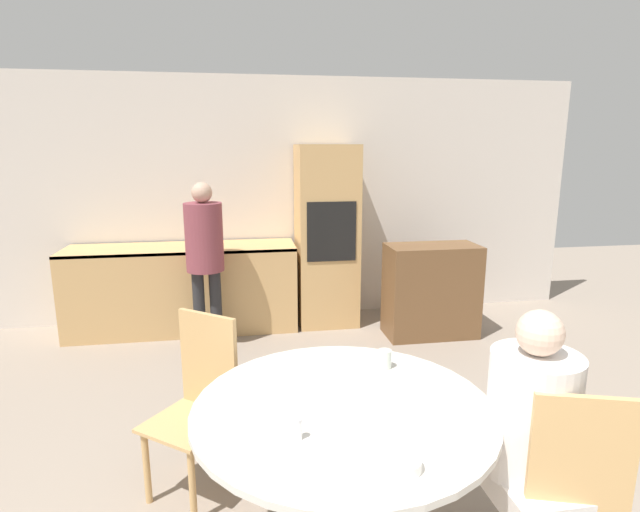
{
  "coord_description": "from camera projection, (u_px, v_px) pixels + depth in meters",
  "views": [
    {
      "loc": [
        -0.61,
        -0.39,
        1.88
      ],
      "look_at": [
        -0.06,
        2.96,
        1.13
      ],
      "focal_mm": 28.0,
      "sensor_mm": 36.0,
      "label": 1
    }
  ],
  "objects": [
    {
      "name": "cup",
      "position": [
        385.0,
        359.0,
        2.52
      ],
      "size": [
        0.07,
        0.07,
        0.09
      ],
      "color": "silver",
      "rests_on": "dining_table"
    },
    {
      "name": "bowl_near",
      "position": [
        401.0,
        464.0,
        1.73
      ],
      "size": [
        0.14,
        0.14,
        0.04
      ],
      "color": "white",
      "rests_on": "dining_table"
    },
    {
      "name": "chair_far_left",
      "position": [
        200.0,
        396.0,
        2.72
      ],
      "size": [
        0.56,
        0.56,
        0.99
      ],
      "rotation": [
        0.0,
        0.0,
        5.63
      ],
      "color": "tan",
      "rests_on": "ground_plane"
    },
    {
      "name": "person_seated",
      "position": [
        533.0,
        436.0,
        2.04
      ],
      "size": [
        0.36,
        0.44,
        1.25
      ],
      "color": "#262628",
      "rests_on": "ground_plane"
    },
    {
      "name": "dining_table",
      "position": [
        343.0,
        455.0,
        2.22
      ],
      "size": [
        1.31,
        1.31,
        0.78
      ],
      "color": "brown",
      "rests_on": "ground_plane"
    },
    {
      "name": "salt_shaker",
      "position": [
        298.0,
        429.0,
        1.9
      ],
      "size": [
        0.03,
        0.03,
        0.09
      ],
      "color": "white",
      "rests_on": "dining_table"
    },
    {
      "name": "kitchen_counter",
      "position": [
        184.0,
        287.0,
        5.13
      ],
      "size": [
        2.29,
        0.6,
        0.88
      ],
      "color": "tan",
      "rests_on": "ground_plane"
    },
    {
      "name": "chair_near_right",
      "position": [
        569.0,
        489.0,
        1.99
      ],
      "size": [
        0.5,
        0.5,
        0.99
      ],
      "rotation": [
        0.0,
        0.0,
        2.83
      ],
      "color": "tan",
      "rests_on": "ground_plane"
    },
    {
      "name": "wall_back",
      "position": [
        294.0,
        200.0,
        5.47
      ],
      "size": [
        6.38,
        0.05,
        2.6
      ],
      "color": "silver",
      "rests_on": "ground_plane"
    },
    {
      "name": "sideboard",
      "position": [
        431.0,
        291.0,
        4.99
      ],
      "size": [
        0.9,
        0.45,
        0.93
      ],
      "color": "brown",
      "rests_on": "ground_plane"
    },
    {
      "name": "person_standing",
      "position": [
        205.0,
        248.0,
        4.57
      ],
      "size": [
        0.35,
        0.35,
        1.56
      ],
      "color": "#262628",
      "rests_on": "ground_plane"
    },
    {
      "name": "oven_unit",
      "position": [
        326.0,
        236.0,
        5.27
      ],
      "size": [
        0.62,
        0.59,
        1.9
      ],
      "color": "tan",
      "rests_on": "ground_plane"
    }
  ]
}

